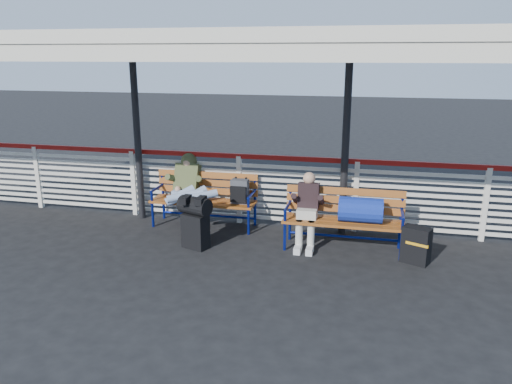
% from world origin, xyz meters
% --- Properties ---
extents(ground, '(60.00, 60.00, 0.00)m').
position_xyz_m(ground, '(0.00, 0.00, 0.00)').
color(ground, black).
rests_on(ground, ground).
extents(fence, '(12.08, 0.08, 1.24)m').
position_xyz_m(fence, '(0.00, 1.90, 0.66)').
color(fence, silver).
rests_on(fence, ground).
extents(canopy, '(12.60, 3.60, 3.16)m').
position_xyz_m(canopy, '(-0.00, 0.87, 3.04)').
color(canopy, silver).
rests_on(canopy, ground).
extents(luggage_stack, '(0.55, 0.43, 0.81)m').
position_xyz_m(luggage_stack, '(-0.35, 0.58, 0.44)').
color(luggage_stack, black).
rests_on(luggage_stack, ground).
extents(bench_left, '(1.80, 0.56, 0.92)m').
position_xyz_m(bench_left, '(-0.39, 1.62, 0.58)').
color(bench_left, '#A75C20').
rests_on(bench_left, ground).
extents(bench_right, '(1.80, 0.56, 0.92)m').
position_xyz_m(bench_right, '(2.00, 1.04, 0.61)').
color(bench_right, '#A75C20').
rests_on(bench_right, ground).
extents(traveler_man, '(0.94, 1.60, 0.77)m').
position_xyz_m(traveler_man, '(-0.69, 1.25, 0.70)').
color(traveler_man, '#9BAFD1').
rests_on(traveler_man, ground).
extents(companion_person, '(0.32, 0.66, 1.15)m').
position_xyz_m(companion_person, '(1.30, 1.04, 0.60)').
color(companion_person, beige).
rests_on(companion_person, ground).
extents(suitcase_side, '(0.44, 0.37, 0.53)m').
position_xyz_m(suitcase_side, '(2.90, 0.74, 0.27)').
color(suitcase_side, black).
rests_on(suitcase_side, ground).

